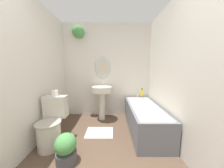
% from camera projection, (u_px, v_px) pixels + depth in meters
% --- Properties ---
extents(wall_back, '(2.36, 0.30, 2.40)m').
position_uv_depth(wall_back, '(105.00, 68.00, 2.96)').
color(wall_back, silver).
rests_on(wall_back, ground_plane).
extents(wall_left, '(0.06, 2.68, 2.40)m').
position_uv_depth(wall_left, '(28.00, 73.00, 1.69)').
color(wall_left, silver).
rests_on(wall_left, ground_plane).
extents(wall_right, '(0.06, 2.68, 2.40)m').
position_uv_depth(wall_right, '(180.00, 73.00, 1.68)').
color(wall_right, silver).
rests_on(wall_right, ground_plane).
extents(toilet, '(0.38, 0.53, 0.79)m').
position_uv_depth(toilet, '(52.00, 125.00, 1.85)').
color(toilet, beige).
rests_on(toilet, ground_plane).
extents(pedestal_sink, '(0.50, 0.50, 0.93)m').
position_uv_depth(pedestal_sink, '(102.00, 95.00, 2.75)').
color(pedestal_sink, beige).
rests_on(pedestal_sink, ground_plane).
extents(bathtub, '(0.61, 1.47, 0.59)m').
position_uv_depth(bathtub, '(145.00, 117.00, 2.31)').
color(bathtub, slate).
rests_on(bathtub, ground_plane).
extents(shampoo_bottle, '(0.08, 0.08, 0.18)m').
position_uv_depth(shampoo_bottle, '(142.00, 92.00, 2.83)').
color(shampoo_bottle, gold).
rests_on(shampoo_bottle, bathtub).
extents(potted_plant, '(0.28, 0.28, 0.41)m').
position_uv_depth(potted_plant, '(66.00, 148.00, 1.51)').
color(potted_plant, '#47474C').
rests_on(potted_plant, ground_plane).
extents(bath_mat, '(0.53, 0.39, 0.02)m').
position_uv_depth(bath_mat, '(100.00, 133.00, 2.21)').
color(bath_mat, silver).
rests_on(bath_mat, ground_plane).
extents(toilet_paper_roll, '(0.11, 0.11, 0.10)m').
position_uv_depth(toilet_paper_roll, '(55.00, 93.00, 1.95)').
color(toilet_paper_roll, white).
rests_on(toilet_paper_roll, toilet).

